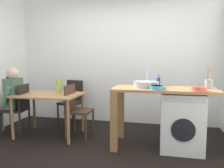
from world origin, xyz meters
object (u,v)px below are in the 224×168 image
mixing_bowl (157,87)px  utensil_crock (209,84)px  washing_machine (181,121)px  bottle_tall_green (158,81)px  colander (199,88)px  vase (59,87)px  dining_table (49,99)px  seated_person (9,97)px  chair_opposite (76,108)px  chair_person_seat (18,107)px  chair_spare_by_wall (72,99)px

mixing_bowl → utensil_crock: size_ratio=0.68×
washing_machine → bottle_tall_green: 0.69m
colander → vase: 2.30m
bottle_tall_green → mixing_bowl: bottle_tall_green is taller
dining_table → seated_person: 0.72m
chair_opposite → bottle_tall_green: (1.40, -0.03, 0.49)m
utensil_crock → vase: bearing=175.5°
mixing_bowl → vase: (-1.70, 0.44, -0.09)m
bottle_tall_green → chair_person_seat: bearing=-177.4°
utensil_crock → colander: (-0.18, -0.27, -0.04)m
mixing_bowl → colander: (0.55, -0.02, -0.00)m
chair_spare_by_wall → washing_machine: size_ratio=1.05×
chair_person_seat → bottle_tall_green: 2.47m
bottle_tall_green → utensil_crock: 0.72m
dining_table → vase: size_ratio=4.52×
washing_machine → colander: (0.19, -0.22, 0.52)m
washing_machine → bottle_tall_green: size_ratio=4.76×
chair_spare_by_wall → chair_opposite: bearing=128.0°
chair_opposite → chair_spare_by_wall: (-0.36, 0.72, 0.00)m
utensil_crock → chair_opposite: bearing=176.1°
chair_opposite → chair_spare_by_wall: bearing=-151.1°
chair_person_seat → chair_spare_by_wall: bearing=-45.7°
bottle_tall_green → vase: bottle_tall_green is taller
mixing_bowl → colander: mixing_bowl is taller
chair_spare_by_wall → vase: 0.76m
chair_spare_by_wall → dining_table: bearing=92.9°
dining_table → chair_opposite: (0.48, 0.05, -0.14)m
seated_person → colander: bearing=-102.7°
utensil_crock → seated_person: bearing=-179.6°
utensil_crock → vase: 2.45m
utensil_crock → chair_spare_by_wall: bearing=160.8°
chair_person_seat → seated_person: bearing=90.0°
dining_table → chair_person_seat: bearing=-170.7°
bottle_tall_green → mixing_bowl: 0.37m
bottle_tall_green → utensil_crock: size_ratio=0.60×
chair_person_seat → seated_person: seated_person is taller
chair_spare_by_wall → mixing_bowl: 2.11m
chair_opposite → vase: bearing=-95.9°
washing_machine → utensil_crock: 0.67m
chair_opposite → colander: bearing=80.2°
chair_person_seat → bottle_tall_green: bottle_tall_green is taller
seated_person → mixing_bowl: seated_person is taller
washing_machine → utensil_crock: bearing=8.1°
mixing_bowl → utensil_crock: bearing=18.8°
chair_opposite → dining_table: bearing=-81.3°
bottle_tall_green → colander: (0.53, -0.38, -0.05)m
utensil_crock → colander: 0.33m
dining_table → washing_machine: bearing=-3.7°
washing_machine → mixing_bowl: 0.67m
washing_machine → mixing_bowl: bearing=-151.6°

